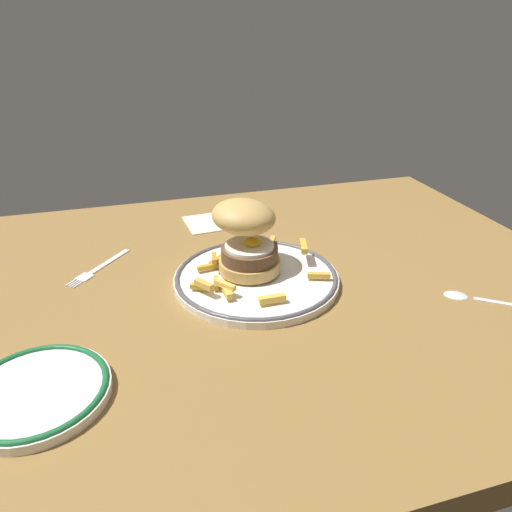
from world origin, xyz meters
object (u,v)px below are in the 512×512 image
object	(u,v)px
dinner_plate	(256,277)
fork	(99,268)
spoon	(467,296)
napkin	(212,222)
burger	(246,234)
side_plate	(36,392)

from	to	relation	value
dinner_plate	fork	distance (cm)	26.80
dinner_plate	spoon	world-z (taller)	dinner_plate
fork	napkin	size ratio (longest dim) A/B	1.14
burger	side_plate	xyz separation A→B (cm)	(-29.86, -20.39, -6.54)
burger	fork	bearing A→B (deg)	158.19
spoon	fork	bearing A→B (deg)	154.57
side_plate	fork	xyz separation A→B (cm)	(6.63, 29.69, -0.65)
dinner_plate	napkin	bearing A→B (deg)	94.17
burger	side_plate	world-z (taller)	burger
burger	napkin	size ratio (longest dim) A/B	1.18
burger	spoon	xyz separation A→B (cm)	(30.00, -16.02, -7.01)
side_plate	dinner_plate	bearing A→B (deg)	30.35
burger	spoon	distance (cm)	34.73
dinner_plate	spoon	bearing A→B (deg)	-25.08
burger	side_plate	distance (cm)	36.74
fork	napkin	world-z (taller)	same
dinner_plate	spoon	size ratio (longest dim) A/B	2.23
fork	burger	bearing A→B (deg)	-21.81
burger	napkin	xyz separation A→B (cm)	(-1.00, 23.33, -7.17)
side_plate	fork	world-z (taller)	side_plate
side_plate	fork	size ratio (longest dim) A/B	1.38
spoon	napkin	bearing A→B (deg)	128.24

